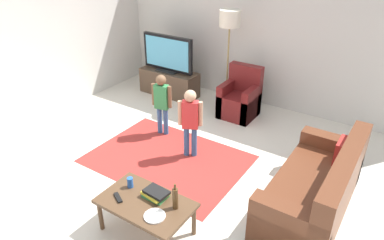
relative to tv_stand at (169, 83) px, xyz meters
name	(u,v)px	position (x,y,z in m)	size (l,w,h in m)	color
ground	(167,180)	(1.67, -2.30, -0.24)	(7.80, 7.80, 0.00)	beige
wall_back	(266,32)	(1.67, 0.70, 1.11)	(6.00, 0.12, 2.70)	silver
wall_left	(11,46)	(-1.33, -2.30, 1.11)	(0.12, 6.00, 2.70)	silver
area_rug	(168,159)	(1.36, -1.89, -0.24)	(2.20, 1.60, 0.01)	#9E2D28
tv_stand	(169,83)	(0.00, 0.00, 0.00)	(1.20, 0.44, 0.50)	#4C3828
tv	(168,54)	(0.00, -0.02, 0.60)	(1.10, 0.28, 0.71)	black
couch	(319,191)	(3.48, -1.79, 0.05)	(0.80, 1.80, 0.86)	brown
armchair	(240,100)	(1.60, -0.04, 0.05)	(0.60, 0.60, 0.90)	maroon
floor_lamp	(230,24)	(1.21, 0.15, 1.30)	(0.36, 0.36, 1.78)	#262626
child_near_tv	(162,99)	(0.85, -1.33, 0.37)	(0.34, 0.16, 1.02)	#33598C
child_center	(190,118)	(1.59, -1.62, 0.39)	(0.32, 0.21, 1.05)	#33598C
coffee_table	(146,205)	(2.03, -3.14, 0.13)	(1.00, 0.60, 0.42)	#513823
book_stack	(156,194)	(2.07, -3.02, 0.22)	(0.30, 0.24, 0.09)	#388C4C
bottle	(175,198)	(2.35, -3.04, 0.30)	(0.06, 0.06, 0.30)	#4C3319
tv_remote	(118,198)	(1.75, -3.26, 0.19)	(0.17, 0.05, 0.02)	black
soda_can	(130,182)	(1.73, -3.04, 0.24)	(0.07, 0.07, 0.12)	#2659B2
plate	(155,216)	(2.25, -3.26, 0.18)	(0.22, 0.22, 0.02)	white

